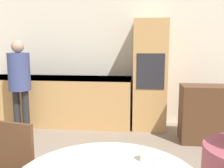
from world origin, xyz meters
TOP-DOWN VIEW (x-y plane):
  - wall_back at (0.00, 4.94)m, footprint 6.59×0.05m
  - kitchen_counter at (-1.12, 4.60)m, footprint 2.66×0.60m
  - oven_unit at (0.54, 4.60)m, footprint 0.58×0.59m
  - sideboard at (1.57, 4.02)m, footprint 1.12×0.45m
  - person_standing at (-1.64, 4.08)m, footprint 0.36×0.36m
  - cup at (0.41, 1.75)m, footprint 0.08×0.08m
  - salt_shaker at (0.46, 1.58)m, footprint 0.03×0.03m

SIDE VIEW (x-z plane):
  - sideboard at x=1.57m, z-range 0.00..0.89m
  - kitchen_counter at x=-1.12m, z-range 0.01..0.92m
  - salt_shaker at x=0.46m, z-range 0.73..0.81m
  - cup at x=0.41m, z-range 0.73..0.82m
  - oven_unit at x=0.54m, z-range 0.00..1.94m
  - person_standing at x=-1.64m, z-range 0.18..1.77m
  - wall_back at x=0.00m, z-range 0.00..2.60m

